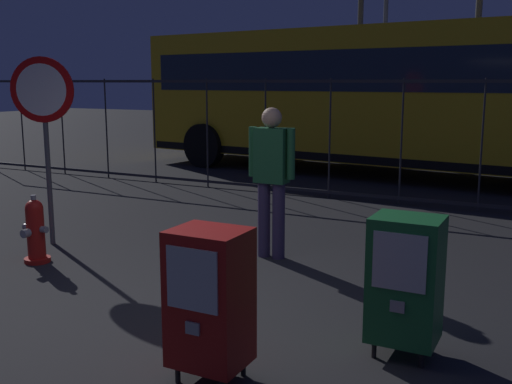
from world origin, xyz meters
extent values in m
plane|color=#262628|center=(0.00, 0.00, 0.00)|extent=(60.00, 60.00, 0.00)
cylinder|color=red|center=(-2.13, 0.69, 0.03)|extent=(0.28, 0.28, 0.05)
cylinder|color=red|center=(-2.13, 0.69, 0.33)|extent=(0.19, 0.19, 0.55)
sphere|color=red|center=(-2.13, 0.69, 0.60)|extent=(0.19, 0.19, 0.19)
cylinder|color=gray|center=(-2.13, 0.69, 0.72)|extent=(0.06, 0.06, 0.05)
cylinder|color=gray|center=(-2.13, 0.56, 0.35)|extent=(0.09, 0.08, 0.09)
cylinder|color=gray|center=(-2.26, 0.69, 0.38)|extent=(0.07, 0.07, 0.07)
cylinder|color=gray|center=(-2.00, 0.69, 0.38)|extent=(0.07, 0.07, 0.07)
cylinder|color=black|center=(0.77, -0.83, 0.06)|extent=(0.04, 0.04, 0.12)
cylinder|color=black|center=(0.77, -0.55, 0.06)|extent=(0.04, 0.04, 0.12)
cylinder|color=black|center=(1.11, -0.55, 0.06)|extent=(0.04, 0.04, 0.12)
cube|color=#9E1411|center=(0.94, -0.69, 0.57)|extent=(0.48, 0.40, 0.90)
cube|color=#B2B7BF|center=(0.94, -0.90, 0.75)|extent=(0.36, 0.01, 0.40)
cube|color=gray|center=(0.94, -0.90, 0.43)|extent=(0.10, 0.02, 0.08)
cylinder|color=black|center=(1.81, 0.11, 0.06)|extent=(0.04, 0.04, 0.12)
cylinder|color=black|center=(2.14, 0.11, 0.06)|extent=(0.04, 0.04, 0.12)
cylinder|color=black|center=(1.81, 0.39, 0.06)|extent=(0.04, 0.04, 0.12)
cylinder|color=black|center=(2.14, 0.39, 0.06)|extent=(0.04, 0.04, 0.12)
cube|color=#19602D|center=(1.98, 0.25, 0.57)|extent=(0.48, 0.40, 0.90)
cube|color=#B2B7BF|center=(1.98, 0.05, 0.75)|extent=(0.36, 0.01, 0.40)
cube|color=gray|center=(1.98, 0.05, 0.43)|extent=(0.10, 0.02, 0.08)
cylinder|color=#4C4F54|center=(-2.55, 1.33, 1.10)|extent=(0.06, 0.06, 2.20)
cylinder|color=red|center=(-2.55, 1.31, 1.85)|extent=(0.71, 0.31, 0.76)
cylinder|color=white|center=(-2.55, 1.29, 1.85)|extent=(0.56, 0.23, 0.60)
cylinder|color=#382D51|center=(-0.03, 2.03, 0.42)|extent=(0.14, 0.14, 0.85)
cylinder|color=#382D51|center=(0.15, 2.03, 0.42)|extent=(0.14, 0.14, 0.85)
cube|color=#1E5933|center=(0.06, 2.03, 1.15)|extent=(0.36, 0.20, 0.60)
sphere|color=tan|center=(0.06, 2.03, 1.56)|extent=(0.22, 0.22, 0.22)
cylinder|color=#1E5933|center=(-0.17, 2.03, 1.18)|extent=(0.09, 0.09, 0.55)
cylinder|color=#1E5933|center=(0.29, 2.03, 1.18)|extent=(0.09, 0.09, 0.55)
cube|color=#2D2D33|center=(0.00, 5.64, 1.95)|extent=(18.00, 0.04, 0.05)
cube|color=#2D2D33|center=(0.00, 5.64, 0.10)|extent=(18.00, 0.04, 0.05)
cylinder|color=#2D2D33|center=(-7.80, 5.64, 1.00)|extent=(0.03, 0.03, 2.00)
cylinder|color=#2D2D33|center=(-6.60, 5.64, 1.00)|extent=(0.03, 0.03, 2.00)
cylinder|color=#2D2D33|center=(-5.40, 5.64, 1.00)|extent=(0.03, 0.03, 2.00)
cylinder|color=#2D2D33|center=(-4.20, 5.64, 1.00)|extent=(0.03, 0.03, 2.00)
cylinder|color=#2D2D33|center=(-3.00, 5.64, 1.00)|extent=(0.03, 0.03, 2.00)
cylinder|color=#2D2D33|center=(-1.80, 5.64, 1.00)|extent=(0.03, 0.03, 2.00)
cylinder|color=#2D2D33|center=(-0.60, 5.64, 1.00)|extent=(0.03, 0.03, 2.00)
cylinder|color=#2D2D33|center=(0.60, 5.64, 1.00)|extent=(0.03, 0.03, 2.00)
cylinder|color=#2D2D33|center=(1.80, 5.64, 1.00)|extent=(0.03, 0.03, 2.00)
cube|color=gold|center=(-0.65, 8.64, 1.67)|extent=(10.72, 3.71, 2.65)
cube|color=#1E2838|center=(-0.65, 8.64, 2.15)|extent=(10.10, 3.65, 0.80)
cube|color=black|center=(-0.65, 8.64, 0.45)|extent=(10.51, 3.69, 0.16)
cylinder|color=black|center=(-4.45, 7.83, 0.50)|extent=(1.03, 0.39, 1.00)
cylinder|color=black|center=(-4.16, 10.31, 0.50)|extent=(1.03, 0.39, 1.00)
cube|color=beige|center=(-0.55, 13.50, 1.67)|extent=(10.65, 3.22, 2.65)
cube|color=#1E2838|center=(-0.55, 13.50, 2.15)|extent=(10.02, 3.20, 0.80)
cube|color=black|center=(-0.55, 13.50, 0.45)|extent=(10.44, 3.21, 0.16)
cylinder|color=black|center=(-4.13, 12.00, 0.50)|extent=(1.02, 0.35, 1.00)
cylinder|color=black|center=(-4.30, 14.50, 0.50)|extent=(1.02, 0.35, 1.00)
cylinder|color=#4C4F54|center=(-2.43, 15.40, 3.60)|extent=(0.14, 0.14, 7.21)
cylinder|color=#4C4F54|center=(-1.87, 11.09, 3.79)|extent=(0.14, 0.14, 7.59)
camera|label=1|loc=(2.90, -3.85, 1.94)|focal=42.26mm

